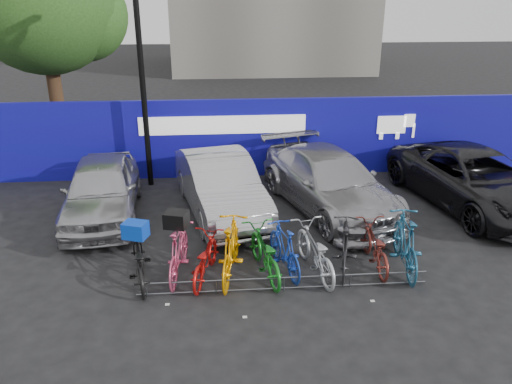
{
  "coord_description": "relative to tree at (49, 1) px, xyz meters",
  "views": [
    {
      "loc": [
        -1.21,
        -8.75,
        5.33
      ],
      "look_at": [
        -0.32,
        2.0,
        1.02
      ],
      "focal_mm": 35.0,
      "sensor_mm": 36.0,
      "label": 1
    }
  ],
  "objects": [
    {
      "name": "ground",
      "position": [
        6.77,
        -10.06,
        -5.07
      ],
      "size": [
        100.0,
        100.0,
        0.0
      ],
      "primitive_type": "plane",
      "color": "black",
      "rests_on": "ground"
    },
    {
      "name": "hoarding",
      "position": [
        6.78,
        -4.06,
        -3.86
      ],
      "size": [
        22.0,
        0.18,
        2.4
      ],
      "color": "#140A91",
      "rests_on": "ground"
    },
    {
      "name": "tree",
      "position": [
        0.0,
        0.0,
        0.0
      ],
      "size": [
        5.4,
        5.2,
        7.8
      ],
      "color": "#382314",
      "rests_on": "ground"
    },
    {
      "name": "lamppost",
      "position": [
        3.57,
        -4.66,
        -1.8
      ],
      "size": [
        0.25,
        0.5,
        6.11
      ],
      "color": "black",
      "rests_on": "ground"
    },
    {
      "name": "bike_rack",
      "position": [
        6.77,
        -10.66,
        -4.91
      ],
      "size": [
        5.6,
        0.03,
        0.3
      ],
      "color": "#595B60",
      "rests_on": "ground"
    },
    {
      "name": "car_0",
      "position": [
        2.65,
        -6.86,
        -4.32
      ],
      "size": [
        2.15,
        4.52,
        1.49
      ],
      "primitive_type": "imported",
      "rotation": [
        0.0,
        0.0,
        0.09
      ],
      "color": "#A7A7AC",
      "rests_on": "ground"
    },
    {
      "name": "car_1",
      "position": [
        5.63,
        -6.88,
        -4.31
      ],
      "size": [
        2.6,
        4.86,
        1.52
      ],
      "primitive_type": "imported",
      "rotation": [
        0.0,
        0.0,
        0.22
      ],
      "color": "#9F9EA3",
      "rests_on": "ground"
    },
    {
      "name": "car_2",
      "position": [
        8.47,
        -6.82,
        -4.32
      ],
      "size": [
        3.53,
        5.58,
        1.51
      ],
      "primitive_type": "imported",
      "rotation": [
        0.0,
        0.0,
        0.3
      ],
      "color": "#9C9BA0",
      "rests_on": "ground"
    },
    {
      "name": "car_3",
      "position": [
        12.35,
        -6.98,
        -4.31
      ],
      "size": [
        3.49,
        5.82,
        1.51
      ],
      "primitive_type": "imported",
      "rotation": [
        0.0,
        0.0,
        0.19
      ],
      "color": "black",
      "rests_on": "ground"
    },
    {
      "name": "bike_0",
      "position": [
        3.98,
        -10.1,
        -4.58
      ],
      "size": [
        1.0,
        1.95,
        0.98
      ],
      "primitive_type": "imported",
      "rotation": [
        0.0,
        0.0,
        3.34
      ],
      "color": "black",
      "rests_on": "ground"
    },
    {
      "name": "bike_1",
      "position": [
        4.75,
        -9.93,
        -4.52
      ],
      "size": [
        0.74,
        1.87,
        1.09
      ],
      "primitive_type": "imported",
      "rotation": [
        0.0,
        0.0,
        3.01
      ],
      "color": "#D54771",
      "rests_on": "ground"
    },
    {
      "name": "bike_2",
      "position": [
        5.26,
        -10.09,
        -4.62
      ],
      "size": [
        0.98,
        1.79,
        0.89
      ],
      "primitive_type": "imported",
      "rotation": [
        0.0,
        0.0,
        2.9
      ],
      "color": "red",
      "rests_on": "ground"
    },
    {
      "name": "bike_3",
      "position": [
        5.79,
        -10.05,
        -4.46
      ],
      "size": [
        0.93,
        2.09,
        1.21
      ],
      "primitive_type": "imported",
      "rotation": [
        0.0,
        0.0,
        2.96
      ],
      "color": "orange",
      "rests_on": "ground"
    },
    {
      "name": "bike_4",
      "position": [
        6.46,
        -10.05,
        -4.57
      ],
      "size": [
        1.03,
        1.99,
        0.99
      ],
      "primitive_type": "imported",
      "rotation": [
        0.0,
        0.0,
        3.34
      ],
      "color": "#14721D",
      "rests_on": "ground"
    },
    {
      "name": "bike_5",
      "position": [
        6.88,
        -9.93,
        -4.56
      ],
      "size": [
        0.86,
        1.76,
        1.02
      ],
      "primitive_type": "imported",
      "rotation": [
        0.0,
        0.0,
        3.38
      ],
      "color": "#1A3EBB",
      "rests_on": "ground"
    },
    {
      "name": "bike_6",
      "position": [
        7.47,
        -10.07,
        -4.56
      ],
      "size": [
        1.04,
        2.03,
        1.02
      ],
      "primitive_type": "imported",
      "rotation": [
        0.0,
        0.0,
        3.34
      ],
      "color": "#ACAFB3",
      "rests_on": "ground"
    },
    {
      "name": "bike_7",
      "position": [
        8.11,
        -9.99,
        -4.53
      ],
      "size": [
        0.95,
        1.88,
        1.09
      ],
      "primitive_type": "imported",
      "rotation": [
        0.0,
        0.0,
        2.89
      ],
      "color": "black",
      "rests_on": "ground"
    },
    {
      "name": "bike_8",
      "position": [
        8.76,
        -9.89,
        -4.6
      ],
      "size": [
        0.63,
        1.78,
        0.93
      ],
      "primitive_type": "imported",
      "rotation": [
        0.0,
        0.0,
        3.13
      ],
      "color": "maroon",
      "rests_on": "ground"
    },
    {
      "name": "bike_9",
      "position": [
        9.34,
        -10.06,
        -4.46
      ],
      "size": [
        0.83,
        2.08,
        1.22
      ],
      "primitive_type": "imported",
      "rotation": [
        0.0,
        0.0,
        3.01
      ],
      "color": "#1D5679",
      "rests_on": "ground"
    },
    {
      "name": "cargo_crate",
      "position": [
        3.98,
        -10.1,
        -3.94
      ],
      "size": [
        0.52,
        0.46,
        0.31
      ],
      "primitive_type": "cube",
      "rotation": [
        0.0,
        0.0,
        -0.33
      ],
      "color": "#0A36B9",
      "rests_on": "bike_0"
    },
    {
      "name": "cargo_topcase",
      "position": [
        4.75,
        -9.93,
        -3.82
      ],
      "size": [
        0.51,
        0.48,
        0.31
      ],
      "primitive_type": "cube",
      "rotation": [
        0.0,
        0.0,
        -0.28
      ],
      "color": "black",
      "rests_on": "bike_1"
    }
  ]
}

